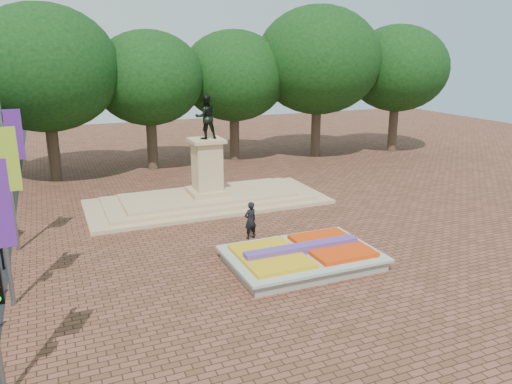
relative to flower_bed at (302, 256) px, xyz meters
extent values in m
plane|color=brown|center=(-1.03, 2.00, -0.38)|extent=(90.00, 90.00, 0.00)
cube|color=gray|center=(-0.03, 0.00, -0.15)|extent=(6.00, 4.00, 0.45)
cube|color=beige|center=(-0.03, 0.00, 0.12)|extent=(6.30, 4.30, 0.12)
cube|color=#F8470D|center=(1.42, 0.00, 0.25)|extent=(2.60, 3.40, 0.22)
cube|color=yellow|center=(-1.48, 0.00, 0.24)|extent=(2.60, 3.40, 0.18)
cube|color=#593696|center=(-0.03, 0.00, 0.34)|extent=(5.20, 0.55, 0.38)
cube|color=tan|center=(-1.03, 10.00, -0.28)|extent=(14.00, 6.00, 0.20)
cube|color=tan|center=(-1.03, 10.00, -0.08)|extent=(12.00, 5.00, 0.20)
cube|color=tan|center=(-1.03, 10.00, 0.12)|extent=(10.00, 4.00, 0.20)
cube|color=tan|center=(-1.03, 10.00, 0.37)|extent=(2.20, 2.20, 0.30)
cube|color=tan|center=(-1.03, 10.00, 1.92)|extent=(1.50, 1.50, 2.80)
cube|color=tan|center=(-1.03, 10.00, 3.42)|extent=(1.90, 1.90, 0.20)
imported|color=black|center=(-1.03, 10.00, 4.77)|extent=(1.22, 0.95, 2.50)
cylinder|color=#3A2B1F|center=(-9.03, 20.00, 1.62)|extent=(0.80, 0.80, 4.00)
ellipsoid|color=black|center=(-9.03, 20.00, 6.32)|extent=(8.80, 8.80, 7.48)
cylinder|color=#3A2B1F|center=(-2.03, 20.00, 1.62)|extent=(0.80, 0.80, 4.00)
ellipsoid|color=black|center=(-2.03, 20.00, 6.32)|extent=(8.80, 8.80, 7.48)
cylinder|color=#3A2B1F|center=(4.97, 20.00, 1.62)|extent=(0.80, 0.80, 4.00)
ellipsoid|color=black|center=(4.97, 20.00, 6.32)|extent=(8.80, 8.80, 7.48)
cylinder|color=#3A2B1F|center=(11.97, 20.00, 1.62)|extent=(0.80, 0.80, 4.00)
ellipsoid|color=black|center=(11.97, 20.00, 6.32)|extent=(8.80, 8.80, 7.48)
cylinder|color=#3A2B1F|center=(18.97, 20.00, 1.62)|extent=(0.80, 0.80, 4.00)
ellipsoid|color=black|center=(18.97, 20.00, 6.32)|extent=(8.80, 8.80, 7.48)
cylinder|color=slate|center=(-11.23, 1.00, 3.12)|extent=(0.16, 0.16, 7.00)
cube|color=#9FC126|center=(-10.78, 1.00, 4.92)|extent=(0.70, 0.04, 2.20)
cylinder|color=slate|center=(-11.23, 6.50, 3.12)|extent=(0.16, 0.16, 7.00)
cube|color=#5A2189|center=(-10.78, 6.50, 4.92)|extent=(0.70, 0.04, 2.20)
cube|color=black|center=(-11.03, 1.00, 2.82)|extent=(0.28, 0.18, 0.90)
cylinder|color=black|center=(-11.73, 4.40, 0.07)|extent=(0.10, 0.10, 0.90)
sphere|color=black|center=(-11.73, 4.40, 0.54)|extent=(0.12, 0.12, 0.12)
cylinder|color=black|center=(-11.73, 7.00, 0.07)|extent=(0.10, 0.10, 0.90)
sphere|color=black|center=(-11.73, 7.00, 0.54)|extent=(0.12, 0.12, 0.12)
imported|color=black|center=(-0.87, 3.71, 0.55)|extent=(0.77, 0.60, 1.85)
camera|label=1|loc=(-9.48, -17.32, 8.48)|focal=35.00mm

